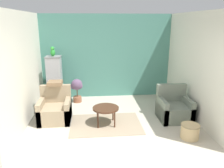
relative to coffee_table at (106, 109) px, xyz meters
name	(u,v)px	position (x,y,z in m)	size (l,w,h in m)	color
ground_plane	(122,161)	(0.19, -1.53, -0.41)	(20.00, 20.00, 0.00)	beige
wall_back_accent	(107,57)	(0.19, 2.20, 0.96)	(4.36, 0.06, 2.73)	#4C897A
wall_left	(23,70)	(-1.96, 0.32, 0.96)	(0.06, 3.71, 2.73)	silver
wall_right	(195,67)	(2.34, 0.32, 0.96)	(0.06, 3.71, 2.73)	silver
area_rug	(106,124)	(0.00, 0.00, -0.40)	(1.75, 1.26, 0.01)	gray
coffee_table	(106,109)	(0.00, 0.00, 0.00)	(0.65, 0.65, 0.45)	#472819
armchair_left	(55,110)	(-1.29, 0.36, -0.12)	(0.79, 0.77, 0.88)	#9E896B
armchair_right	(174,109)	(1.80, 0.15, -0.12)	(0.79, 0.77, 0.88)	slate
birdcage	(55,80)	(-1.47, 1.70, 0.32)	(0.54, 0.54, 1.48)	slate
parrot	(53,52)	(-1.47, 1.70, 1.21)	(0.14, 0.25, 0.30)	green
potted_plant	(77,88)	(-0.80, 1.69, 0.07)	(0.38, 0.35, 0.75)	brown
wicker_basket	(190,131)	(1.79, -0.86, -0.23)	(0.41, 0.41, 0.33)	tan
throw_pillow	(55,83)	(-1.29, 0.63, 0.52)	(0.37, 0.37, 0.10)	#846647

